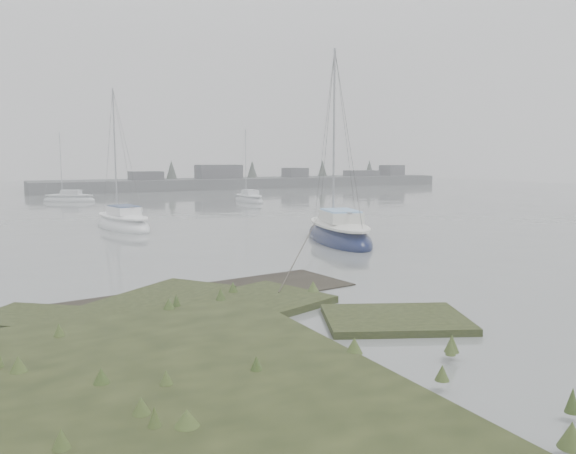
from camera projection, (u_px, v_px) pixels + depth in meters
The scene contains 6 objects.
ground at pixel (118, 216), 40.54m from camera, with size 160.00×160.00×0.00m, color slate.
far_shoreline at pixel (261, 181), 80.98m from camera, with size 60.00×8.00×4.15m.
sailboat_main at pixel (339, 235), 28.15m from camera, with size 4.35×7.73×10.37m.
sailboat_white at pixel (123, 224), 33.31m from camera, with size 3.11×6.57×8.90m.
sailboat_far_b at pixel (249, 199), 53.92m from camera, with size 1.78×5.32×7.49m.
sailboat_far_c at pixel (69, 199), 54.44m from camera, with size 5.24×4.03×7.19m.
Camera 1 is at (-8.46, -11.31, 4.12)m, focal length 35.00 mm.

